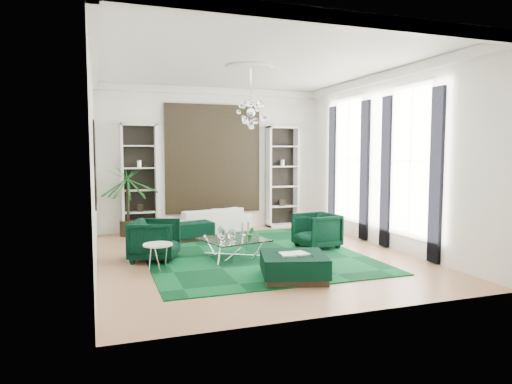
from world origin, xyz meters
name	(u,v)px	position (x,y,z in m)	size (l,w,h in m)	color
floor	(255,257)	(0.00, 0.00, -0.01)	(6.00, 7.00, 0.02)	tan
ceiling	(255,63)	(0.00, 0.00, 3.81)	(6.00, 7.00, 0.02)	white
wall_back	(213,159)	(0.00, 3.51, 1.90)	(6.00, 0.02, 3.80)	white
wall_front	(346,167)	(0.00, -3.51, 1.90)	(6.00, 0.02, 3.80)	white
wall_left	(93,163)	(-3.01, 0.00, 1.90)	(0.02, 7.00, 3.80)	white
wall_right	(385,161)	(3.01, 0.00, 1.90)	(0.02, 7.00, 3.80)	white
crown_molding	(255,68)	(0.00, 0.00, 3.70)	(6.00, 7.00, 0.18)	white
ceiling_medallion	(250,67)	(0.00, 0.30, 3.77)	(0.90, 0.90, 0.05)	white
tapestry	(213,159)	(0.00, 3.46, 1.90)	(2.50, 0.06, 2.80)	black
shelving_left	(140,179)	(-1.95, 3.31, 1.40)	(0.90, 0.38, 2.80)	white
shelving_right	(282,177)	(1.95, 3.31, 1.40)	(0.90, 0.38, 2.80)	white
painting	(96,164)	(-2.97, 0.60, 1.85)	(0.04, 1.30, 1.60)	black
window_near	(411,161)	(2.99, -0.90, 1.90)	(0.03, 1.10, 2.90)	white
curtain_near_a	(436,176)	(2.96, -1.68, 1.65)	(0.07, 0.30, 3.25)	black
curtain_near_b	(386,172)	(2.96, -0.12, 1.65)	(0.07, 0.30, 3.25)	black
window_far	(349,159)	(2.99, 1.50, 1.90)	(0.03, 1.10, 2.90)	white
curtain_far_a	(364,171)	(2.96, 0.72, 1.65)	(0.07, 0.30, 3.25)	black
curtain_far_b	(332,168)	(2.96, 2.28, 1.65)	(0.07, 0.30, 3.25)	black
rug	(250,253)	(-0.02, 0.25, 0.01)	(4.20, 5.00, 0.02)	black
sofa	(208,221)	(-0.30, 2.91, 0.32)	(2.20, 0.86, 0.64)	silver
armchair_left	(155,240)	(-1.94, 0.28, 0.40)	(0.85, 0.87, 0.79)	black
armchair_right	(317,231)	(1.52, 0.30, 0.38)	(0.82, 0.84, 0.76)	black
coffee_table	(233,248)	(-0.46, -0.02, 0.19)	(1.13, 1.13, 0.39)	white
ottoman_side	(188,230)	(-0.93, 2.19, 0.22)	(0.98, 0.98, 0.43)	black
ottoman_front	(294,267)	(0.06, -1.78, 0.21)	(1.04, 1.04, 0.42)	black
book	(294,253)	(0.06, -1.78, 0.43)	(0.46, 0.31, 0.03)	white
side_table	(158,258)	(-1.99, -0.62, 0.24)	(0.51, 0.51, 0.49)	white
palm	(128,190)	(-2.26, 3.15, 1.16)	(1.45, 1.45, 2.32)	#1A6124
chandelier	(251,113)	(-0.06, 0.06, 2.85)	(0.71, 0.71, 0.64)	white
table_plant	(250,234)	(-0.18, -0.25, 0.51)	(0.14, 0.11, 0.25)	#1A6124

